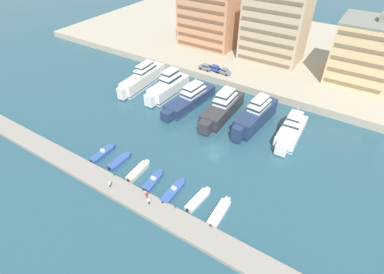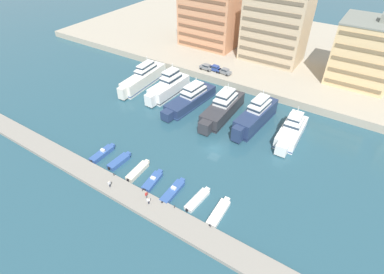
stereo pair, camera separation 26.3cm
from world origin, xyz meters
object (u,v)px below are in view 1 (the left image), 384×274
object	(u,v)px
yacht_charcoal_center_left	(222,108)
car_blue_left	(215,68)
motorboat_blue_center	(173,191)
pedestrian_far_side	(110,184)
yacht_navy_center	(255,116)
yacht_ivory_far_left	(143,78)
motorboat_blue_far_left	(102,154)
motorboat_cream_mid_left	(138,171)
yacht_white_left	(168,86)
yacht_navy_mid_left	(190,98)
motorboat_blue_center_left	(153,181)
pedestrian_mid_deck	(149,200)
car_grey_mid_left	(224,71)
motorboat_blue_left	(119,161)
yacht_white_center_right	(291,130)
car_grey_far_left	(206,67)
motorboat_white_center_right	(198,199)
motorboat_white_mid_right	(219,212)
pedestrian_near_edge	(147,195)

from	to	relation	value
yacht_charcoal_center_left	car_blue_left	xyz separation A→B (m)	(-12.12, 17.62, 0.83)
motorboat_blue_center	pedestrian_far_side	bearing A→B (deg)	-151.25
yacht_navy_center	car_blue_left	xyz separation A→B (m)	(-20.85, 16.81, 0.51)
yacht_ivory_far_left	yacht_navy_center	xyz separation A→B (m)	(36.33, -0.80, 0.21)
motorboat_blue_far_left	car_blue_left	size ratio (longest dim) A/B	1.62
motorboat_cream_mid_left	motorboat_blue_center	xyz separation A→B (m)	(9.23, -0.60, -0.02)
yacht_charcoal_center_left	motorboat_blue_far_left	world-z (taller)	yacht_charcoal_center_left
yacht_white_left	yacht_navy_center	xyz separation A→B (m)	(26.75, -0.42, 0.08)
yacht_navy_mid_left	motorboat_blue_center_left	bearing A→B (deg)	-71.56
motorboat_blue_center_left	pedestrian_mid_deck	xyz separation A→B (m)	(3.26, -5.14, 1.38)
motorboat_blue_center_left	motorboat_blue_center	world-z (taller)	motorboat_blue_center
pedestrian_mid_deck	yacht_navy_mid_left	bearing A→B (deg)	110.80
motorboat_blue_far_left	yacht_white_left	bearing A→B (deg)	96.60
motorboat_blue_center	pedestrian_far_side	xyz separation A→B (m)	(-10.64, -5.84, 1.27)
motorboat_blue_center	car_grey_mid_left	xyz separation A→B (m)	(-13.29, 45.81, 2.68)
motorboat_blue_left	pedestrian_far_side	bearing A→B (deg)	-59.23
motorboat_blue_far_left	car_blue_left	distance (m)	45.73
yacht_charcoal_center_left	yacht_navy_center	size ratio (longest dim) A/B	1.05
motorboat_blue_left	car_grey_mid_left	world-z (taller)	car_grey_mid_left
yacht_navy_center	motorboat_blue_left	distance (m)	34.15
yacht_white_center_right	motorboat_cream_mid_left	bearing A→B (deg)	-128.48
car_blue_left	pedestrian_far_side	xyz separation A→B (m)	(6.14, -51.86, -1.41)
motorboat_cream_mid_left	car_grey_far_left	xyz separation A→B (m)	(-10.32, 44.68, 2.66)
yacht_navy_mid_left	motorboat_blue_left	distance (m)	27.76
motorboat_white_center_right	yacht_white_left	bearing A→B (deg)	133.93
yacht_white_left	motorboat_white_mid_right	bearing A→B (deg)	-41.99
motorboat_blue_far_left	car_grey_far_left	xyz separation A→B (m)	(-0.25, 44.83, 2.64)
yacht_white_left	car_blue_left	size ratio (longest dim) A/B	4.02
motorboat_blue_center	car_blue_left	xyz separation A→B (m)	(-16.78, 46.03, 2.68)
motorboat_cream_mid_left	motorboat_white_center_right	distance (m)	14.24
car_blue_left	motorboat_blue_center	bearing A→B (deg)	-69.97
yacht_charcoal_center_left	yacht_white_center_right	world-z (taller)	yacht_charcoal_center_left
yacht_navy_mid_left	motorboat_white_center_right	bearing A→B (deg)	-54.71
car_grey_mid_left	pedestrian_near_edge	distance (m)	51.03
motorboat_white_center_right	motorboat_blue_center_left	bearing A→B (deg)	-175.47
pedestrian_mid_deck	car_blue_left	bearing A→B (deg)	106.41
yacht_white_left	yacht_navy_center	size ratio (longest dim) A/B	0.92
motorboat_cream_mid_left	car_grey_far_left	bearing A→B (deg)	103.01
yacht_charcoal_center_left	yacht_white_left	bearing A→B (deg)	176.09
yacht_ivory_far_left	motorboat_white_center_right	world-z (taller)	yacht_ivory_far_left
yacht_white_center_right	motorboat_white_mid_right	xyz separation A→B (m)	(-3.48, -28.41, -1.62)
motorboat_blue_far_left	motorboat_blue_center	distance (m)	19.31
motorboat_blue_far_left	pedestrian_near_edge	xyz separation A→B (m)	(16.34, -4.59, 1.24)
motorboat_blue_far_left	motorboat_blue_left	bearing A→B (deg)	2.23
yacht_white_center_right	motorboat_blue_left	world-z (taller)	yacht_white_center_right
yacht_white_left	motorboat_blue_left	world-z (taller)	yacht_white_left
motorboat_blue_center_left	pedestrian_near_edge	bearing A→B (deg)	-64.38
yacht_white_left	motorboat_blue_left	distance (m)	30.22
yacht_charcoal_center_left	pedestrian_far_side	world-z (taller)	yacht_charcoal_center_left
motorboat_white_center_right	car_grey_mid_left	world-z (taller)	car_grey_mid_left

